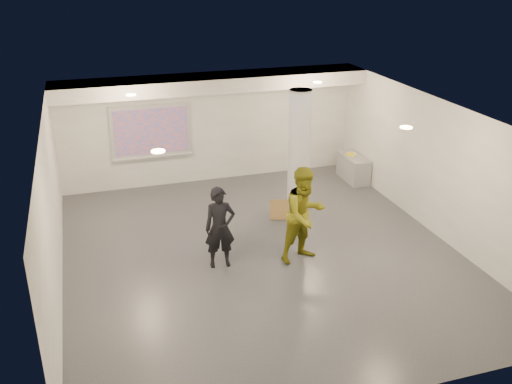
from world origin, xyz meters
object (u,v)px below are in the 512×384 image
object	(u,v)px
column	(299,153)
man	(305,215)
credenza	(353,168)
projection_screen	(151,132)
woman	(220,228)

from	to	relation	value
column	man	size ratio (longest dim) A/B	1.50
column	credenza	xyz separation A→B (m)	(2.22, 1.47, -1.15)
projection_screen	credenza	world-z (taller)	projection_screen
column	woman	size ratio (longest dim) A/B	1.79
credenza	man	bearing A→B (deg)	-128.14
column	woman	bearing A→B (deg)	-140.68
projection_screen	woman	bearing A→B (deg)	-81.81
column	projection_screen	world-z (taller)	column
projection_screen	man	xyz separation A→B (m)	(2.36, -4.89, -0.53)
credenza	man	world-z (taller)	man
column	woman	xyz separation A→B (m)	(-2.43, -1.99, -0.66)
column	man	distance (m)	2.41
projection_screen	woman	distance (m)	4.74
projection_screen	man	distance (m)	5.46
credenza	man	xyz separation A→B (m)	(-2.96, -3.72, 0.65)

